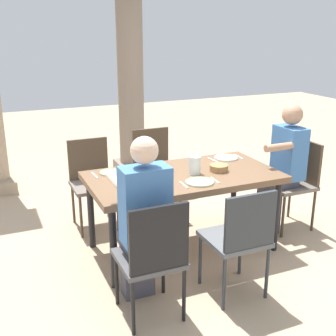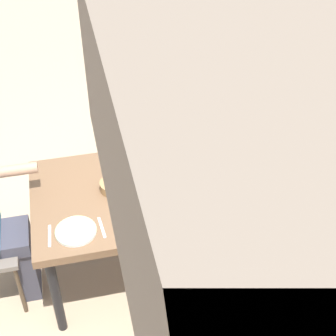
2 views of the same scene
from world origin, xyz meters
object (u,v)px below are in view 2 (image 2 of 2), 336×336
dining_table (168,194)px  chair_mid_north (192,323)px  chair_west_north (314,300)px  chair_mid_south (135,137)px  chair_west_south (221,126)px  plate_0 (272,201)px  plate_1 (155,161)px  diner_woman_green (230,121)px  plate_2 (76,231)px  bread_basket (113,186)px  water_pitcher (151,177)px

dining_table → chair_mid_north: chair_mid_north is taller
chair_west_north → chair_mid_south: (0.70, -1.74, -0.00)m
chair_west_south → plate_0: (0.04, 1.16, 0.23)m
dining_table → chair_mid_north: 0.89m
plate_0 → plate_1: 0.83m
diner_woman_green → plate_0: (0.05, 0.96, 0.05)m
chair_mid_south → plate_2: chair_mid_south is taller
plate_0 → chair_west_north: bearing=94.2°
chair_west_north → chair_mid_north: bearing=0.4°
dining_table → plate_1: (0.03, -0.26, 0.08)m
plate_1 → bread_basket: bearing=35.0°
diner_woman_green → plate_0: size_ratio=6.56×
dining_table → plate_1: size_ratio=6.96×
chair_west_north → plate_0: (0.04, -0.59, 0.23)m
chair_west_south → chair_mid_south: size_ratio=1.03×
dining_table → bread_basket: bread_basket is taller
chair_mid_south → bread_basket: 0.90m
chair_west_north → chair_mid_south: chair_west_north is taller
dining_table → chair_mid_north: (0.06, 0.88, -0.14)m
dining_table → chair_west_south: bearing=-126.2°
chair_mid_south → chair_west_south: bearing=-179.6°
chair_west_north → plate_1: chair_west_north is taller
chair_mid_south → plate_0: bearing=119.8°
plate_2 → dining_table: bearing=-155.8°
chair_west_north → diner_woman_green: 1.56m
chair_west_north → plate_1: (0.67, -1.14, 0.23)m
chair_west_north → plate_2: 1.40m
chair_west_south → diner_woman_green: bearing=90.8°
chair_mid_north → plate_2: (0.54, -0.60, 0.22)m
plate_1 → chair_mid_north: bearing=88.2°
chair_west_south → chair_mid_south: chair_west_south is taller
chair_mid_north → bread_basket: 0.99m
chair_west_north → water_pitcher: bearing=-50.7°
chair_west_north → chair_mid_south: bearing=-68.0°
chair_west_south → plate_2: chair_west_south is taller
dining_table → plate_2: (0.60, 0.27, 0.08)m
plate_1 → plate_2: 0.79m
plate_1 → bread_basket: 0.38m
plate_2 → bread_basket: (-0.27, -0.32, 0.02)m
chair_west_south → bread_basket: size_ratio=5.45×
chair_mid_south → diner_woman_green: size_ratio=0.68×
chair_mid_north → dining_table: bearing=-94.2°
chair_mid_north → bread_basket: bearing=-73.5°
plate_1 → water_pitcher: 0.25m
chair_mid_south → water_pitcher: bearing=87.8°
chair_west_north → plate_0: bearing=-85.8°
diner_woman_green → plate_0: 0.96m
diner_woman_green → chair_mid_south: bearing=-15.4°
diner_woman_green → plate_1: size_ratio=5.37×
chair_mid_south → plate_1: 0.65m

